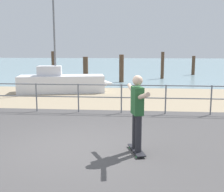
# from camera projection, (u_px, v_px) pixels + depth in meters

# --- Properties ---
(ground_plane) EXTENTS (24.00, 10.00, 0.04)m
(ground_plane) POSITION_uv_depth(u_px,v_px,m) (61.00, 165.00, 5.58)
(ground_plane) COLOR #474444
(ground_plane) RESTS_ON ground
(beach_strip) EXTENTS (24.00, 6.00, 0.04)m
(beach_strip) POSITION_uv_depth(u_px,v_px,m) (106.00, 97.00, 13.43)
(beach_strip) COLOR tan
(beach_strip) RESTS_ON ground
(sea_surface) EXTENTS (72.00, 50.00, 0.04)m
(sea_surface) POSITION_uv_depth(u_px,v_px,m) (127.00, 64.00, 40.93)
(sea_surface) COLOR #75939E
(sea_surface) RESTS_ON ground
(railing_fence) EXTENTS (13.99, 0.05, 1.05)m
(railing_fence) POSITION_uv_depth(u_px,v_px,m) (57.00, 93.00, 10.10)
(railing_fence) COLOR slate
(railing_fence) RESTS_ON ground
(sailboat) EXTENTS (5.07, 2.25, 5.30)m
(sailboat) POSITION_uv_depth(u_px,v_px,m) (65.00, 83.00, 14.71)
(sailboat) COLOR silver
(sailboat) RESTS_ON ground
(skateboard) EXTENTS (0.42, 0.82, 0.08)m
(skateboard) POSITION_uv_depth(u_px,v_px,m) (137.00, 150.00, 6.21)
(skateboard) COLOR black
(skateboard) RESTS_ON ground
(skateboarder) EXTENTS (0.49, 1.41, 1.65)m
(skateboarder) POSITION_uv_depth(u_px,v_px,m) (137.00, 108.00, 6.05)
(skateboarder) COLOR #26262B
(skateboarder) RESTS_ON skateboard
(groyne_post_0) EXTENTS (0.39, 0.39, 2.05)m
(groyne_post_0) POSITION_uv_depth(u_px,v_px,m) (54.00, 64.00, 23.59)
(groyne_post_0) COLOR #513826
(groyne_post_0) RESTS_ON ground
(groyne_post_1) EXTENTS (0.39, 0.39, 1.65)m
(groyne_post_1) POSITION_uv_depth(u_px,v_px,m) (86.00, 67.00, 21.93)
(groyne_post_1) COLOR #513826
(groyne_post_1) RESTS_ON ground
(groyne_post_2) EXTENTS (0.31, 0.31, 1.88)m
(groyne_post_2) POSITION_uv_depth(u_px,v_px,m) (121.00, 69.00, 19.00)
(groyne_post_2) COLOR #513826
(groyne_post_2) RESTS_ON ground
(groyne_post_3) EXTENTS (0.25, 0.25, 2.04)m
(groyne_post_3) POSITION_uv_depth(u_px,v_px,m) (162.00, 65.00, 21.19)
(groyne_post_3) COLOR #513826
(groyne_post_3) RESTS_ON ground
(groyne_post_4) EXTENTS (0.28, 0.28, 1.65)m
(groyne_post_4) POSITION_uv_depth(u_px,v_px,m) (193.00, 65.00, 24.35)
(groyne_post_4) COLOR #513826
(groyne_post_4) RESTS_ON ground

